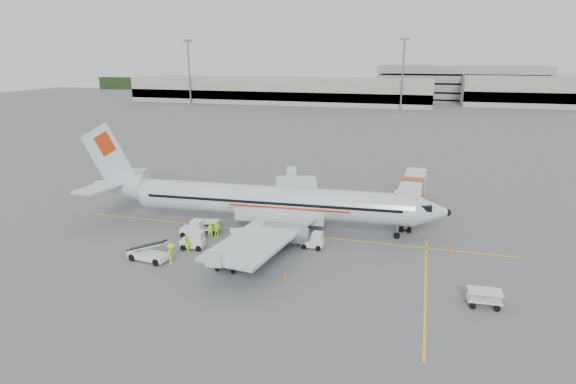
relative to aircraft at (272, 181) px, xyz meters
name	(u,v)px	position (x,y,z in m)	size (l,w,h in m)	color
ground	(283,233)	(1.36, -0.95, -5.12)	(360.00, 360.00, 0.00)	#56595B
stripe_lead	(283,233)	(1.36, -0.95, -5.12)	(44.00, 0.20, 0.01)	yellow
stripe_cross	(426,286)	(15.36, -8.95, -5.12)	(0.20, 20.00, 0.01)	yellow
terminal_west	(279,90)	(-38.64, 129.05, -0.62)	(110.00, 22.00, 9.00)	gray
parking_garage	(460,82)	(26.36, 159.05, 1.88)	(62.00, 24.00, 14.00)	slate
treeline	(397,88)	(1.36, 174.05, -2.12)	(300.00, 3.00, 6.00)	black
mast_west	(189,72)	(-68.64, 117.05, 5.88)	(3.20, 1.20, 22.00)	slate
mast_center	(403,75)	(6.36, 117.05, 5.88)	(3.20, 1.20, 22.00)	slate
aircraft	(272,181)	(0.00, 0.00, 0.00)	(37.17, 29.14, 10.25)	silver
jet_bridge	(412,197)	(13.56, 8.51, -3.04)	(2.98, 15.90, 4.17)	silver
belt_loader	(148,247)	(-8.04, -10.47, -3.83)	(4.78, 1.79, 2.59)	silver
tug_fore	(313,240)	(5.11, -3.79, -4.34)	(2.03, 1.16, 1.57)	silver
tug_mid	(193,240)	(-5.56, -6.95, -4.28)	(2.18, 1.25, 1.68)	silver
tug_aft	(192,228)	(-7.01, -4.15, -4.27)	(2.22, 1.27, 1.72)	silver
cart_loaded_a	(207,227)	(-6.01, -2.95, -4.48)	(2.46, 1.46, 1.29)	silver
cart_loaded_b	(242,236)	(-1.72, -4.16, -4.52)	(2.33, 1.38, 1.22)	silver
cart_empty_a	(228,264)	(-0.60, -10.41, -4.58)	(2.09, 1.24, 1.09)	silver
cart_empty_b	(484,298)	(19.37, -10.94, -4.51)	(2.35, 1.39, 1.23)	silver
cone_nose	(451,249)	(17.48, -1.40, -4.83)	(0.36, 0.36, 0.59)	orange
cone_port	(281,188)	(-3.42, 14.31, -4.78)	(0.42, 0.42, 0.68)	orange
cone_stbd	(285,276)	(4.47, -10.70, -4.84)	(0.35, 0.35, 0.57)	orange
crew_a	(211,230)	(-5.11, -4.04, -4.32)	(0.58, 0.38, 1.60)	#A1DF1D
crew_b	(187,244)	(-5.63, -8.04, -4.31)	(0.79, 0.62, 1.63)	#A1DF1D
crew_c	(171,254)	(-5.77, -10.55, -4.18)	(1.22, 0.70, 1.89)	#A1DF1D
crew_d	(217,229)	(-4.53, -3.83, -4.24)	(1.03, 0.43, 1.76)	#A1DF1D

